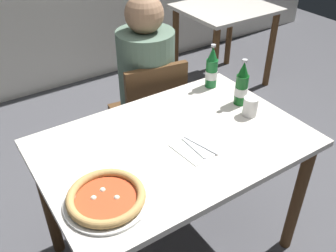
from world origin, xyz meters
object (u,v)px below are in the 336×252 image
(dining_table_background, at_px, (225,24))
(beer_bottle_left, at_px, (212,69))
(pizza_margherita_near, at_px, (106,198))
(diner_seated, at_px, (147,95))
(beer_bottle_center, at_px, (242,86))
(napkin_with_cutlery, at_px, (197,147))
(dining_table_main, at_px, (174,160))
(paper_cup, at_px, (250,107))
(chair_behind_table, at_px, (150,113))

(dining_table_background, xyz_separation_m, beer_bottle_left, (-1.03, -1.06, 0.26))
(pizza_margherita_near, relative_size, beer_bottle_left, 1.28)
(diner_seated, xyz_separation_m, beer_bottle_center, (0.22, -0.58, 0.27))
(dining_table_background, distance_m, beer_bottle_center, 1.66)
(dining_table_background, bearing_deg, diner_seated, -150.43)
(beer_bottle_left, bearing_deg, napkin_with_cutlery, -134.68)
(pizza_margherita_near, bearing_deg, beer_bottle_left, 28.70)
(dining_table_main, bearing_deg, diner_seated, 69.44)
(beer_bottle_left, distance_m, paper_cup, 0.34)
(dining_table_background, distance_m, pizza_margherita_near, 2.45)
(chair_behind_table, bearing_deg, paper_cup, 114.81)
(beer_bottle_center, bearing_deg, napkin_with_cutlery, -156.69)
(dining_table_main, height_order, beer_bottle_left, beer_bottle_left)
(dining_table_background, relative_size, beer_bottle_left, 3.24)
(diner_seated, bearing_deg, beer_bottle_left, -59.72)
(beer_bottle_left, bearing_deg, diner_seated, 120.28)
(beer_bottle_left, bearing_deg, dining_table_background, 45.70)
(pizza_margherita_near, relative_size, napkin_with_cutlery, 1.61)
(chair_behind_table, relative_size, diner_seated, 0.70)
(dining_table_main, relative_size, beer_bottle_center, 4.86)
(dining_table_main, height_order, beer_bottle_center, beer_bottle_center)
(diner_seated, height_order, pizza_margherita_near, diner_seated)
(dining_table_background, height_order, paper_cup, paper_cup)
(pizza_margherita_near, bearing_deg, dining_table_main, 22.46)
(pizza_margherita_near, bearing_deg, chair_behind_table, 50.08)
(beer_bottle_left, bearing_deg, paper_cup, -94.15)
(chair_behind_table, height_order, napkin_with_cutlery, chair_behind_table)
(dining_table_background, relative_size, napkin_with_cutlery, 4.09)
(dining_table_main, bearing_deg, beer_bottle_left, 33.84)
(chair_behind_table, distance_m, napkin_with_cutlery, 0.78)
(chair_behind_table, bearing_deg, dining_table_background, -140.85)
(diner_seated, relative_size, pizza_margherita_near, 3.83)
(pizza_margherita_near, bearing_deg, dining_table_background, 38.88)
(beer_bottle_left, height_order, beer_bottle_center, same)
(pizza_margherita_near, xyz_separation_m, beer_bottle_left, (0.87, 0.48, 0.08))
(dining_table_main, xyz_separation_m, beer_bottle_left, (0.45, 0.30, 0.22))
(chair_behind_table, distance_m, diner_seated, 0.11)
(napkin_with_cutlery, bearing_deg, dining_table_background, 45.59)
(dining_table_main, bearing_deg, napkin_with_cutlery, -60.83)
(beer_bottle_center, bearing_deg, diner_seated, 110.50)
(dining_table_main, distance_m, beer_bottle_center, 0.52)
(beer_bottle_center, distance_m, napkin_with_cutlery, 0.46)
(diner_seated, relative_size, beer_bottle_left, 4.89)
(dining_table_background, bearing_deg, pizza_margherita_near, -141.12)
(diner_seated, distance_m, napkin_with_cutlery, 0.80)
(dining_table_main, height_order, pizza_margherita_near, pizza_margherita_near)
(chair_behind_table, relative_size, beer_bottle_center, 3.44)
(pizza_margherita_near, height_order, paper_cup, paper_cup)
(dining_table_main, xyz_separation_m, dining_table_background, (1.49, 1.36, -0.04))
(beer_bottle_left, bearing_deg, chair_behind_table, 125.42)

